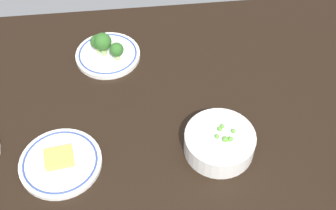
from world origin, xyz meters
TOP-DOWN VIEW (x-y plane):
  - dining_table at (0.00, 0.00)cm, footprint 157.87×86.78cm
  - bowl_peas at (-10.76, 13.68)cm, footprint 16.91×16.91cm
  - plate_broccoli at (15.06, -21.54)cm, footprint 18.38×18.38cm
  - plate_cheese at (26.95, 13.78)cm, footprint 19.41×19.41cm

SIDE VIEW (x-z plane):
  - dining_table at x=0.00cm, z-range 0.00..4.00cm
  - plate_cheese at x=26.95cm, z-range 2.92..7.10cm
  - plate_broccoli at x=15.06cm, z-range 2.03..10.44cm
  - bowl_peas at x=-10.76cm, z-range 3.67..10.47cm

